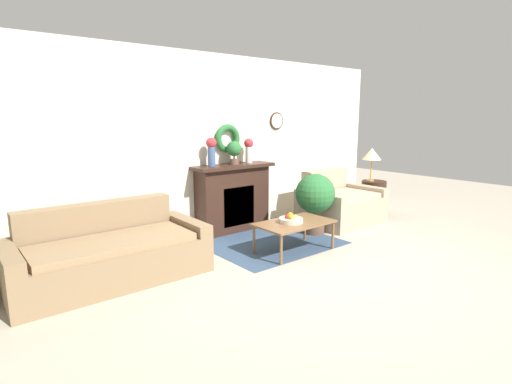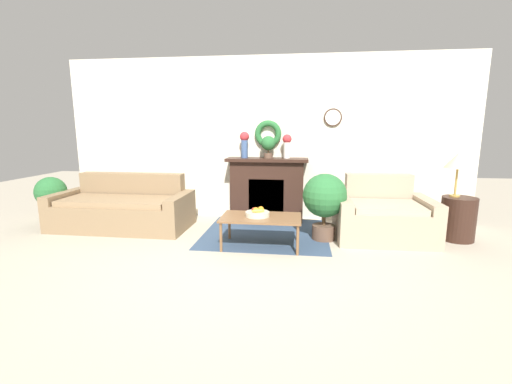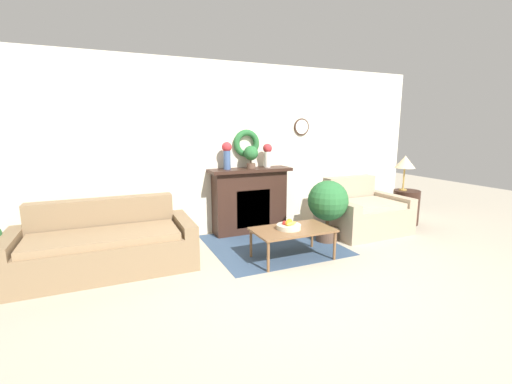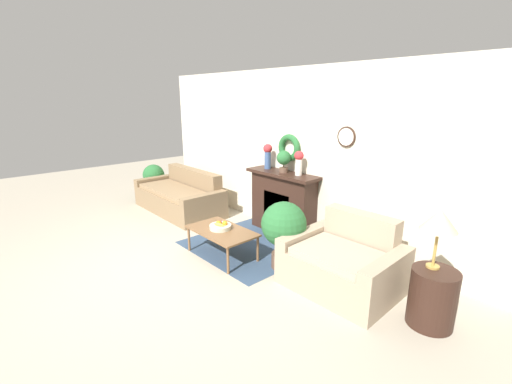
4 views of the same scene
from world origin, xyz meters
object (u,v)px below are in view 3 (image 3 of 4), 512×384
side_table_by_loveseat (406,207)px  vase_on_mantel_right (267,153)px  fruit_bowl (289,226)px  loveseat_right (362,213)px  potted_plant_floor_by_loveseat (328,204)px  couch_left (105,246)px  table_lamp (405,162)px  potted_plant_on_mantel (251,155)px  fireplace (250,200)px  coffee_table (293,231)px  vase_on_mantel_left (227,153)px

side_table_by_loveseat → vase_on_mantel_right: 2.69m
fruit_bowl → vase_on_mantel_right: bearing=76.2°
loveseat_right → potted_plant_floor_by_loveseat: size_ratio=1.41×
couch_left → table_lamp: 4.92m
potted_plant_on_mantel → potted_plant_floor_by_loveseat: 1.43m
fireplace → vase_on_mantel_right: bearing=1.0°
potted_plant_on_mantel → coffee_table: bearing=-88.6°
side_table_by_loveseat → vase_on_mantel_right: (-2.40, 0.70, 0.98)m
coffee_table → table_lamp: 2.80m
table_lamp → potted_plant_on_mantel: (-2.65, 0.63, 0.18)m
couch_left → vase_on_mantel_left: size_ratio=4.87×
vase_on_mantel_right → potted_plant_on_mantel: vase_on_mantel_right is taller
loveseat_right → potted_plant_on_mantel: 2.07m
potted_plant_floor_by_loveseat → potted_plant_on_mantel: bearing=133.9°
coffee_table → vase_on_mantel_right: vase_on_mantel_right is taller
fireplace → potted_plant_floor_by_loveseat: 1.27m
couch_left → table_lamp: bearing=0.9°
vase_on_mantel_right → potted_plant_on_mantel: 0.30m
side_table_by_loveseat → table_lamp: (-0.06, 0.04, 0.80)m
side_table_by_loveseat → table_lamp: 0.80m
fruit_bowl → vase_on_mantel_right: (0.32, 1.31, 0.83)m
coffee_table → fireplace: bearing=92.2°
side_table_by_loveseat → coffee_table: bearing=-166.8°
side_table_by_loveseat → potted_plant_on_mantel: 2.95m
vase_on_mantel_left → coffee_table: bearing=-72.1°
vase_on_mantel_left → vase_on_mantel_right: bearing=0.0°
vase_on_mantel_left → vase_on_mantel_right: (0.70, 0.00, -0.02)m
vase_on_mantel_left → potted_plant_floor_by_loveseat: (1.26, -0.92, -0.72)m
vase_on_mantel_left → potted_plant_on_mantel: vase_on_mantel_left is taller
loveseat_right → fruit_bowl: bearing=-162.3°
table_lamp → fruit_bowl: bearing=-166.2°
fruit_bowl → coffee_table: bearing=-17.0°
couch_left → potted_plant_floor_by_loveseat: (3.07, -0.22, 0.29)m
side_table_by_loveseat → vase_on_mantel_left: 3.33m
table_lamp → vase_on_mantel_right: 2.44m
coffee_table → vase_on_mantel_right: size_ratio=2.68×
fireplace → coffee_table: fireplace is taller
side_table_by_loveseat → vase_on_mantel_left: bearing=167.4°
coffee_table → potted_plant_on_mantel: bearing=91.4°
fruit_bowl → table_lamp: bearing=13.8°
fireplace → couch_left: fireplace is taller
couch_left → fruit_bowl: size_ratio=6.54×
coffee_table → potted_plant_floor_by_loveseat: 0.95m
couch_left → vase_on_mantel_left: (1.81, 0.70, 1.01)m
fireplace → potted_plant_floor_by_loveseat: bearing=-46.0°
couch_left → side_table_by_loveseat: (4.91, 0.00, 0.01)m
coffee_table → side_table_by_loveseat: size_ratio=1.72×
coffee_table → potted_plant_floor_by_loveseat: size_ratio=1.12×
fireplace → potted_plant_floor_by_loveseat: (0.88, -0.91, 0.05)m
coffee_table → table_lamp: size_ratio=1.69×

